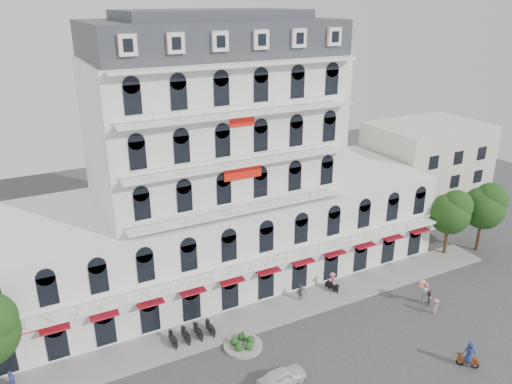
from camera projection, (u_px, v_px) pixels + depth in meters
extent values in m
plane|color=#38383A|center=(314.00, 381.00, 37.23)|extent=(120.00, 120.00, 0.00)
cube|color=gray|center=(258.00, 317.00, 44.64)|extent=(53.00, 4.00, 0.16)
cube|color=silver|center=(217.00, 233.00, 50.47)|extent=(45.00, 14.00, 9.00)
cube|color=silver|center=(214.00, 127.00, 46.47)|extent=(22.00, 12.00, 13.00)
cube|color=#2D3035|center=(211.00, 37.00, 43.57)|extent=(21.56, 11.76, 3.00)
cube|color=#2D3035|center=(210.00, 14.00, 42.88)|extent=(15.84, 8.64, 0.80)
cube|color=maroon|center=(251.00, 276.00, 44.64)|extent=(40.50, 1.00, 0.15)
cube|color=red|center=(243.00, 171.00, 42.32)|extent=(3.50, 0.10, 1.40)
cube|color=beige|center=(424.00, 170.00, 64.46)|extent=(14.00, 10.00, 12.00)
cylinder|color=gray|center=(243.00, 346.00, 40.86)|extent=(3.20, 3.20, 0.24)
cylinder|color=black|center=(243.00, 338.00, 40.57)|extent=(0.08, 0.08, 1.40)
sphere|color=#1B4517|center=(251.00, 340.00, 41.04)|extent=(0.70, 0.70, 0.70)
sphere|color=#1B4517|center=(242.00, 337.00, 41.38)|extent=(0.70, 0.70, 0.70)
sphere|color=#1B4517|center=(235.00, 342.00, 40.84)|extent=(0.70, 0.70, 0.70)
sphere|color=#1B4517|center=(239.00, 347.00, 40.16)|extent=(0.70, 0.70, 0.70)
sphere|color=#1B4517|center=(249.00, 346.00, 40.27)|extent=(0.70, 0.70, 0.70)
cylinder|color=#382314|center=(446.00, 240.00, 55.18)|extent=(0.36, 0.36, 3.43)
sphere|color=#183410|center=(450.00, 214.00, 54.04)|extent=(4.37, 4.37, 4.37)
sphere|color=#183410|center=(457.00, 206.00, 53.64)|extent=(3.43, 3.43, 3.43)
sphere|color=#183410|center=(446.00, 209.00, 53.89)|extent=(3.12, 3.12, 3.12)
cylinder|color=#382314|center=(479.00, 235.00, 56.03)|extent=(0.36, 0.36, 3.65)
sphere|color=#183410|center=(484.00, 208.00, 54.82)|extent=(4.65, 4.65, 4.65)
sphere|color=#183410|center=(491.00, 199.00, 54.39)|extent=(3.65, 3.65, 3.65)
sphere|color=#183410|center=(480.00, 202.00, 54.65)|extent=(3.32, 3.32, 3.32)
imported|color=silver|center=(282.00, 377.00, 36.74)|extent=(3.98, 1.87, 1.32)
cube|color=brown|center=(468.00, 361.00, 38.53)|extent=(1.28, 1.34, 0.35)
torus|color=black|center=(460.00, 362.00, 38.80)|extent=(0.50, 0.52, 0.60)
torus|color=black|center=(475.00, 365.00, 38.46)|extent=(0.50, 0.52, 0.60)
imported|color=navy|center=(470.00, 352.00, 38.24)|extent=(1.02, 1.03, 1.80)
cube|color=black|center=(332.00, 286.00, 48.46)|extent=(0.63, 1.54, 0.35)
torus|color=black|center=(336.00, 291.00, 48.15)|extent=(0.23, 0.61, 0.60)
torus|color=black|center=(327.00, 286.00, 48.96)|extent=(0.23, 0.61, 0.60)
imported|color=#D06E8E|center=(332.00, 280.00, 48.19)|extent=(0.80, 1.16, 1.64)
imported|color=#5D5D65|center=(301.00, 293.00, 46.79)|extent=(1.11, 0.55, 1.83)
imported|color=#DA738C|center=(435.00, 306.00, 44.91)|extent=(1.17, 1.00, 1.57)
imported|color=navy|center=(12.00, 380.00, 36.20)|extent=(0.67, 0.70, 1.62)
imported|color=#4E5055|center=(428.00, 296.00, 46.18)|extent=(1.11, 1.12, 1.82)
cylinder|color=black|center=(423.00, 295.00, 46.22)|extent=(0.04, 0.04, 2.00)
sphere|color=#E54C99|center=(427.00, 285.00, 46.01)|extent=(0.44, 0.44, 0.44)
sphere|color=yellow|center=(423.00, 282.00, 46.11)|extent=(0.44, 0.44, 0.44)
sphere|color=#994CD8|center=(420.00, 283.00, 45.95)|extent=(0.44, 0.44, 0.44)
sphere|color=orange|center=(421.00, 287.00, 45.69)|extent=(0.44, 0.44, 0.44)
sphere|color=#4CB2E5|center=(425.00, 290.00, 45.60)|extent=(0.44, 0.44, 0.44)
sphere|color=#D8334C|center=(428.00, 289.00, 45.77)|extent=(0.44, 0.44, 0.44)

